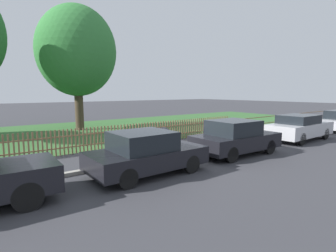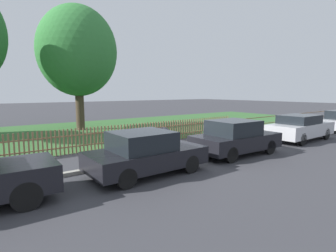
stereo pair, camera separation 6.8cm
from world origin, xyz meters
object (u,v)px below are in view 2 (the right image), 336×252
parked_car_navy_estate (145,153)px  parked_car_red_compact (235,137)px  parked_car_white_van (300,127)px  covered_motorcycle (158,137)px  tree_mid_park (77,52)px

parked_car_navy_estate → parked_car_red_compact: (4.34, 0.02, 0.03)m
parked_car_red_compact → parked_car_white_van: size_ratio=0.87×
covered_motorcycle → parked_car_red_compact: bearing=-46.6°
parked_car_navy_estate → parked_car_red_compact: parked_car_red_compact is taller
covered_motorcycle → parked_car_white_van: bearing=-14.8°
parked_car_red_compact → tree_mid_park: 12.07m
covered_motorcycle → tree_mid_park: 9.47m
parked_car_navy_estate → tree_mid_park: bearing=81.3°
parked_car_navy_estate → tree_mid_park: 11.86m
parked_car_red_compact → covered_motorcycle: size_ratio=2.15×
parked_car_navy_estate → parked_car_white_van: parked_car_white_van is taller
parked_car_navy_estate → covered_motorcycle: (2.25, 2.62, -0.08)m
parked_car_red_compact → parked_car_white_van: parked_car_red_compact is taller
parked_car_navy_estate → parked_car_white_van: size_ratio=0.85×
parked_car_white_van → covered_motorcycle: parked_car_white_van is taller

